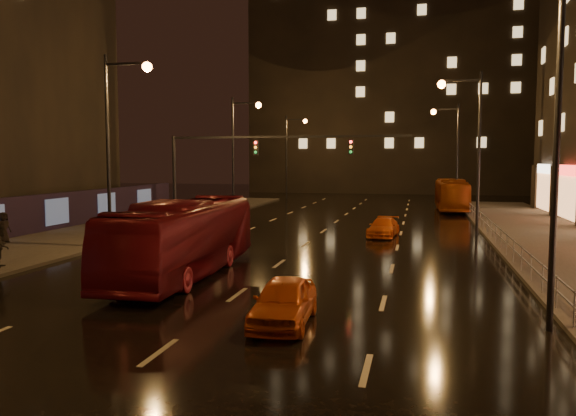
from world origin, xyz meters
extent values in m
plane|color=black|center=(0.00, 20.00, 0.00)|extent=(140.00, 140.00, 0.00)
cube|color=#38332D|center=(-13.50, 15.00, 0.07)|extent=(7.00, 70.00, 0.15)
cube|color=#38332D|center=(13.50, 15.00, 0.07)|extent=(7.00, 70.00, 0.15)
cube|color=black|center=(4.00, 72.00, 18.00)|extent=(44.00, 16.00, 36.00)
cylinder|color=black|center=(-9.60, 20.00, 3.10)|extent=(0.22, 0.22, 6.20)
cube|color=black|center=(-2.00, 20.00, 6.10)|extent=(15.20, 0.14, 0.14)
cube|color=black|center=(-4.00, 20.00, 5.45)|extent=(0.32, 0.18, 0.95)
cube|color=black|center=(2.00, 20.00, 5.45)|extent=(0.32, 0.18, 0.95)
sphere|color=#FF1E19|center=(-4.00, 19.88, 5.75)|extent=(0.18, 0.18, 0.18)
cylinder|color=black|center=(9.60, 2.00, 5.00)|extent=(0.18, 0.18, 10.00)
cylinder|color=#99999E|center=(10.20, 44.00, 0.65)|extent=(0.04, 0.04, 1.00)
cube|color=#99999E|center=(10.20, 18.00, 1.10)|extent=(0.05, 56.00, 0.05)
cube|color=#99999E|center=(10.20, 18.00, 0.70)|extent=(0.05, 56.00, 0.05)
imported|color=maroon|center=(-3.09, 6.67, 1.53)|extent=(2.98, 11.10, 3.07)
imported|color=#8E390E|center=(9.00, 39.62, 1.46)|extent=(2.65, 10.52, 2.92)
imported|color=#CA4C13|center=(2.39, 1.00, 0.66)|extent=(1.71, 3.92, 1.32)
imported|color=#DE5D14|center=(4.00, 20.24, 0.56)|extent=(1.96, 4.01, 1.12)
imported|color=black|center=(-11.00, 5.80, 1.05)|extent=(0.95, 1.06, 1.80)
imported|color=black|center=(-16.00, 11.91, 0.99)|extent=(0.63, 0.88, 1.68)
camera|label=1|loc=(6.06, -14.18, 4.64)|focal=35.00mm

